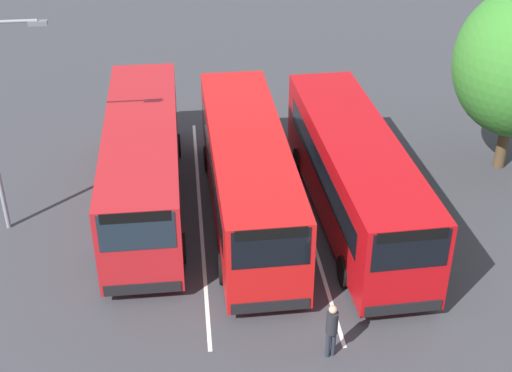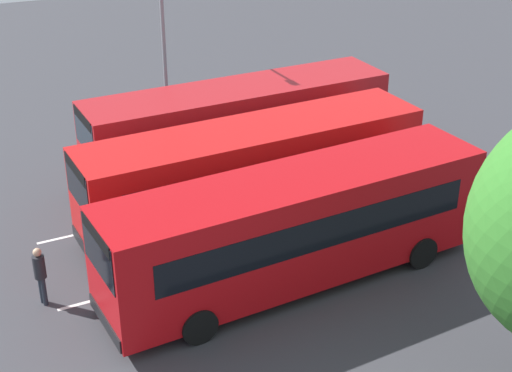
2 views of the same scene
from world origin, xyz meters
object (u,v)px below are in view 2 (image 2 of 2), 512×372
bus_center_right (296,225)px  street_lamp (165,31)px  bus_far_left (238,126)px  pedestrian (40,272)px  bus_center_left (253,171)px

bus_center_right → street_lamp: street_lamp is taller
bus_far_left → street_lamp: bearing=-78.5°
bus_far_left → street_lamp: 5.19m
bus_center_right → pedestrian: bus_center_right is taller
bus_center_right → pedestrian: bearing=-19.8°
pedestrian → bus_far_left: bearing=16.9°
bus_far_left → bus_center_right: 7.36m
bus_center_left → bus_center_right: bearing=81.2°
bus_center_right → street_lamp: size_ratio=1.54×
bus_far_left → pedestrian: bearing=31.5°
bus_far_left → bus_center_right: bearing=76.5°
bus_center_right → bus_center_left: bearing=-100.2°
street_lamp → pedestrian: bearing=-38.0°
pedestrian → street_lamp: size_ratio=0.23×
bus_far_left → street_lamp: street_lamp is taller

